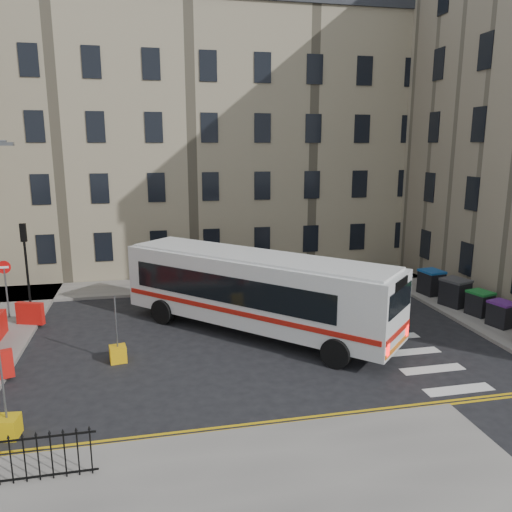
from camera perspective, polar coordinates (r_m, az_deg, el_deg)
name	(u,v)px	position (r m, az deg, el deg)	size (l,w,h in m)	color
ground	(293,334)	(21.91, 4.30, -8.90)	(120.00, 120.00, 0.00)	black
pavement_north	(151,287)	(29.25, -11.94, -3.46)	(36.00, 3.20, 0.15)	slate
pavement_east	(431,294)	(28.94, 19.40, -4.09)	(2.40, 26.00, 0.15)	slate
terrace_north	(129,136)	(35.08, -14.34, 13.17)	(38.30, 10.80, 17.20)	gray
traffic_light_nw	(25,251)	(27.26, -24.88, 0.52)	(0.28, 0.22, 4.10)	black
no_entry_north	(5,277)	(25.65, -26.76, -2.18)	(0.60, 0.08, 3.00)	#595B5E
bus	(256,289)	(21.46, -0.05, -3.81)	(10.78, 10.79, 3.39)	silver
wheelie_bin_b	(501,314)	(24.71, 26.25, -5.94)	(1.12, 1.21, 1.12)	black
wheelie_bin_c	(480,303)	(25.85, 24.21, -4.93)	(1.14, 1.24, 1.15)	black
wheelie_bin_d	(455,292)	(26.84, 21.79, -3.86)	(1.42, 1.52, 1.36)	black
wheelie_bin_e	(431,282)	(28.46, 19.39, -2.82)	(1.19, 1.32, 1.31)	black
bollard_yellow	(118,354)	(19.87, -15.49, -10.73)	(0.60, 0.60, 0.60)	#DA9E0C
bollard_chevron	(8,427)	(16.27, -26.50, -17.10)	(0.60, 0.60, 0.60)	#C59D0B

